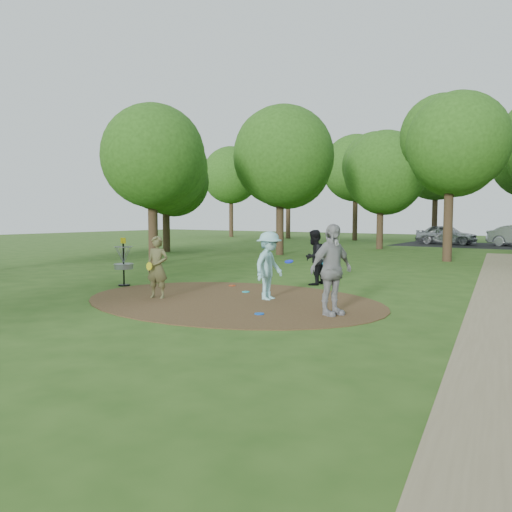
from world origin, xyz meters
The scene contains 13 objects.
ground centered at (0.00, 0.00, 0.00)m, with size 100.00×100.00×0.00m, color #2D5119.
dirt_clearing centered at (0.00, 0.00, 0.01)m, with size 8.40×8.40×0.02m, color #47301C.
parking_lot centered at (2.00, 30.00, 0.00)m, with size 14.00×8.00×0.01m, color black.
player_observer_with_disc centered at (-1.82, -0.86, 0.85)m, with size 0.71×0.57×1.70m.
player_throwing_with_disc centered at (0.80, 0.64, 0.91)m, with size 1.11×1.20×1.82m.
player_walking_with_disc centered at (0.44, 3.90, 0.89)m, with size 0.75×0.88×1.79m.
player_waiting_with_disc centered at (3.08, -0.35, 1.03)m, with size 0.88×1.31×2.06m.
disc_ground_cyan centered at (-0.42, 1.30, 0.03)m, with size 0.22×0.22×0.02m, color #1ABBD0.
disc_ground_blue centered at (1.71, -1.21, 0.03)m, with size 0.22×0.22×0.02m, color blue.
disc_ground_red centered at (-1.53, 2.12, 0.03)m, with size 0.22×0.22×0.02m, color #B83712.
car_left centered at (-1.58, 30.08, 0.77)m, with size 1.81×4.51×1.54m, color #A8A9AF.
disc_golf_basket centered at (-4.50, 0.30, 0.87)m, with size 0.63×0.63×1.54m.
tree_ring centered at (2.75, 9.48, 5.29)m, with size 37.65×45.46×9.44m.
Camera 1 is at (7.88, -10.46, 2.24)m, focal length 35.00 mm.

